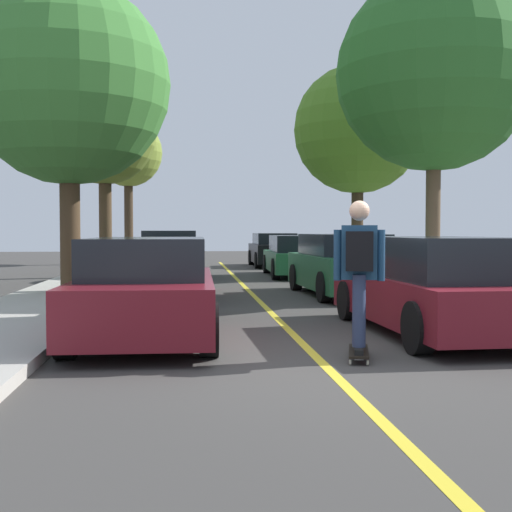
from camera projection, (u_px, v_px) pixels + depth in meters
The scene contains 18 objects.
ground at pixel (322, 363), 7.39m from camera, with size 80.00×80.00×0.00m, color #3D3A38.
center_line at pixel (275, 317), 11.36m from camera, with size 0.12×39.20×0.01m, color gold.
parked_car_left_nearest at pixel (148, 288), 9.20m from camera, with size 1.91×4.50×1.37m.
parked_car_left_near at pixel (163, 269), 14.60m from camera, with size 1.89×4.16×1.30m.
parked_car_left_far at pixel (170, 254), 20.71m from camera, with size 1.90×4.45×1.46m.
parked_car_left_farthest at pixel (174, 250), 27.22m from camera, with size 1.93×4.33×1.39m.
parked_car_right_nearest at pixel (437, 286), 9.44m from camera, with size 2.02×4.55×1.38m.
parked_car_right_near at pixel (343, 265), 15.10m from camera, with size 1.96×4.35×1.39m.
parked_car_right_far at pixel (297, 256), 21.38m from camera, with size 2.06×4.57×1.31m.
parked_car_right_farthest at pixel (274, 250), 27.14m from camera, with size 1.87×4.24×1.36m.
street_tree_left_nearest at pixel (69, 84), 14.52m from camera, with size 4.42×4.42×6.75m.
street_tree_left_near at pixel (105, 134), 20.84m from camera, with size 3.22×3.22×6.00m.
street_tree_left_far at pixel (128, 154), 29.15m from camera, with size 2.96×2.96×6.21m.
street_tree_right_nearest at pixel (434, 73), 14.95m from camera, with size 4.41×4.41×7.08m.
street_tree_right_near at pixel (358, 130), 21.68m from camera, with size 4.17×4.17×6.71m.
fire_hydrant at pixel (433, 279), 13.67m from camera, with size 0.20×0.20×0.70m.
skateboard at pixel (359, 352), 7.62m from camera, with size 0.42×0.87×0.10m.
skateboarder at pixel (359, 266), 7.55m from camera, with size 0.58×0.70×1.71m.
Camera 1 is at (-1.48, -7.22, 1.47)m, focal length 46.81 mm.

